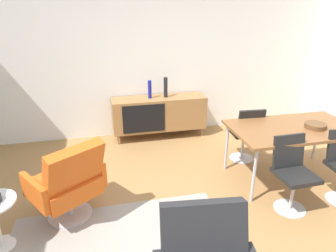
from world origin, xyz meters
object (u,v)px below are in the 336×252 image
dining_table (293,130)px  vase_cobalt (166,87)px  sideboard (159,113)px  wooden_bowl_on_table (316,126)px  dining_chair_front_left (293,171)px  vase_sculptural_dark (150,89)px  dining_chair_back_left (246,132)px  lounge_chair_red (68,181)px

dining_table → vase_cobalt: bearing=126.9°
sideboard → wooden_bowl_on_table: 2.47m
vase_cobalt → dining_chair_front_left: 2.50m
vase_cobalt → dining_chair_front_left: vase_cobalt is taller
sideboard → vase_sculptural_dark: 0.46m
sideboard → dining_table: (1.41, -1.72, 0.26)m
vase_cobalt → sideboard: bearing=-179.1°
dining_chair_back_left → dining_chair_front_left: (0.00, -1.12, 0.00)m
wooden_bowl_on_table → dining_table: bearing=162.1°
vase_cobalt → dining_chair_back_left: size_ratio=0.40×
sideboard → dining_chair_front_left: 2.51m
sideboard → vase_sculptural_dark: (-0.15, 0.00, 0.43)m
sideboard → vase_cobalt: (0.12, 0.00, 0.45)m
wooden_bowl_on_table → dining_chair_back_left: size_ratio=0.30×
dining_chair_back_left → vase_cobalt: bearing=129.0°
wooden_bowl_on_table → dining_chair_front_left: (-0.60, -0.48, -0.30)m
dining_chair_back_left → lounge_chair_red: lounge_chair_red is taller
sideboard → dining_chair_front_left: (1.06, -2.28, 0.03)m
dining_table → dining_chair_front_left: size_ratio=1.87×
dining_table → wooden_bowl_on_table: (0.25, -0.08, 0.07)m
vase_sculptural_dark → wooden_bowl_on_table: size_ratio=1.16×
vase_sculptural_dark → dining_chair_front_left: (1.21, -2.28, -0.40)m
vase_sculptural_dark → dining_chair_back_left: size_ratio=0.35×
sideboard → dining_chair_front_left: size_ratio=1.87×
lounge_chair_red → dining_table: bearing=4.3°
dining_chair_front_left → vase_cobalt: bearing=112.5°
dining_chair_back_left → vase_sculptural_dark: bearing=136.2°
dining_chair_front_left → dining_table: bearing=57.8°
dining_chair_back_left → dining_chair_front_left: bearing=-89.9°
dining_chair_front_left → lounge_chair_red: size_ratio=0.90×
dining_table → lounge_chair_red: (-2.77, -0.21, -0.23)m
sideboard → lounge_chair_red: size_ratio=1.69×
lounge_chair_red → wooden_bowl_on_table: bearing=2.4°
vase_cobalt → dining_chair_front_left: size_ratio=0.40×
wooden_bowl_on_table → dining_chair_front_left: size_ratio=0.30×
vase_cobalt → dining_chair_back_left: (0.94, -1.16, -0.42)m
dining_table → lounge_chair_red: lounge_chair_red is taller
sideboard → lounge_chair_red: bearing=-125.2°
vase_cobalt → lounge_chair_red: bearing=-127.5°
vase_cobalt → vase_sculptural_dark: vase_cobalt is taller
vase_cobalt → dining_chair_back_left: 1.55m
vase_cobalt → vase_sculptural_dark: bearing=180.0°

